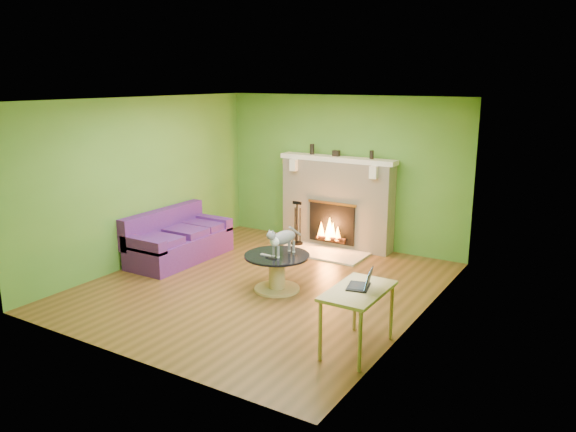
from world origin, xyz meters
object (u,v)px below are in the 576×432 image
(sofa, at_px, (178,241))
(coffee_table, at_px, (277,270))
(desk, at_px, (358,297))
(cat, at_px, (284,241))

(sofa, bearing_deg, coffee_table, -8.60)
(sofa, distance_m, coffee_table, 2.15)
(desk, relative_size, cat, 1.45)
(sofa, height_order, desk, sofa)
(desk, bearing_deg, sofa, 160.43)
(desk, bearing_deg, cat, 146.02)
(sofa, xyz_separation_m, coffee_table, (2.12, -0.32, -0.01))
(sofa, height_order, cat, cat)
(coffee_table, distance_m, cat, 0.43)
(desk, xyz_separation_m, cat, (-1.61, 1.08, 0.10))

